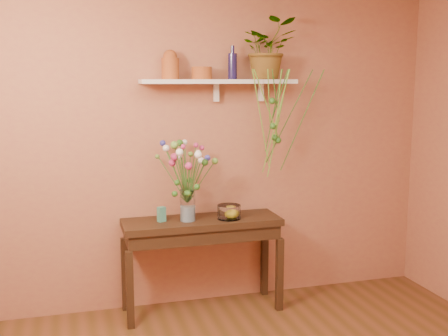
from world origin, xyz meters
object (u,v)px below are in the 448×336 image
at_px(glass_bowl, 229,212).
at_px(sideboard, 202,232).
at_px(glass_vase, 188,208).
at_px(blue_bottle, 232,66).
at_px(spider_plant, 268,49).
at_px(terracotta_jug, 170,65).
at_px(bouquet, 186,163).

bearing_deg(glass_bowl, sideboard, 165.92).
distance_m(glass_vase, glass_bowl, 0.35).
height_order(sideboard, glass_vase, glass_vase).
bearing_deg(blue_bottle, spider_plant, -0.49).
bearing_deg(glass_vase, terracotta_jug, 124.41).
xyz_separation_m(glass_vase, glass_bowl, (0.34, -0.03, -0.06)).
bearing_deg(glass_vase, bouquet, -115.36).
xyz_separation_m(spider_plant, glass_bowl, (-0.39, -0.17, -1.34)).
relative_size(sideboard, glass_vase, 5.04).
distance_m(terracotta_jug, bouquet, 0.79).
xyz_separation_m(terracotta_jug, blue_bottle, (0.52, 0.00, -0.00)).
bearing_deg(spider_plant, terracotta_jug, 179.82).
distance_m(terracotta_jug, spider_plant, 0.84).
distance_m(sideboard, glass_vase, 0.26).
height_order(sideboard, glass_bowl, glass_bowl).
xyz_separation_m(spider_plant, bouquet, (-0.75, -0.19, -0.91)).
xyz_separation_m(sideboard, blue_bottle, (0.30, 0.12, 1.37)).
bearing_deg(terracotta_jug, spider_plant, -0.18).
bearing_deg(sideboard, spider_plant, 11.04).
xyz_separation_m(blue_bottle, glass_bowl, (-0.08, -0.18, -1.20)).
xyz_separation_m(blue_bottle, spider_plant, (0.31, -0.00, 0.14)).
bearing_deg(bouquet, sideboard, 26.12).
bearing_deg(glass_bowl, glass_vase, 174.85).
relative_size(spider_plant, bouquet, 0.96).
relative_size(bouquet, glass_bowl, 2.70).
bearing_deg(glass_bowl, blue_bottle, 65.20).
relative_size(sideboard, glass_bowl, 6.75).
distance_m(sideboard, glass_bowl, 0.28).
bearing_deg(spider_plant, glass_bowl, -156.02).
bearing_deg(terracotta_jug, blue_bottle, 0.00).
relative_size(terracotta_jug, spider_plant, 0.47).
bearing_deg(glass_vase, spider_plant, 11.03).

